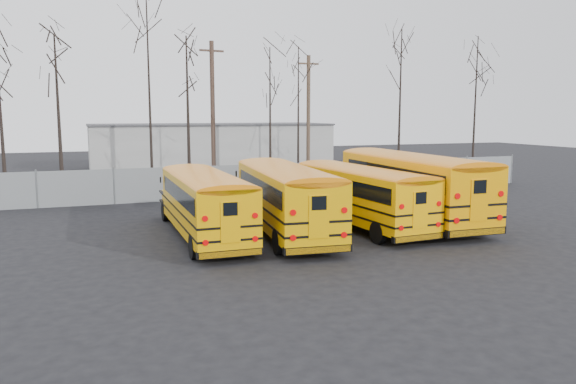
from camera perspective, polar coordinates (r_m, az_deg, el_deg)
name	(u,v)px	position (r m, az deg, el deg)	size (l,w,h in m)	color
ground	(332,237)	(23.50, 4.53, -4.56)	(120.00, 120.00, 0.00)	black
fence	(250,181)	(34.44, -3.84, 1.15)	(40.00, 0.04, 2.00)	gray
distant_building	(211,146)	(54.16, -7.83, 4.65)	(22.00, 8.00, 4.00)	#B6B6B1
bus_a	(204,199)	(23.10, -8.53, -0.71)	(2.37, 10.00, 2.79)	black
bus_b	(284,193)	(23.65, -0.38, -0.13)	(3.46, 10.87, 2.99)	black
bus_c	(359,191)	(25.34, 7.21, 0.10)	(2.97, 10.14, 2.80)	black
bus_d	(409,181)	(27.26, 12.19, 1.13)	(2.99, 11.81, 3.29)	black
utility_pole_left	(213,112)	(40.76, -7.65, 8.08)	(1.80, 0.42, 10.14)	#463228
utility_pole_right	(308,116)	(44.40, 2.08, 7.74)	(1.70, 0.30, 9.54)	brown
tree_1	(1,123)	(35.10, -27.13, 6.29)	(0.26, 0.26, 9.17)	black
tree_2	(59,118)	(35.99, -22.26, 6.93)	(0.26, 0.26, 9.59)	black
tree_3	(149,92)	(36.67, -13.91, 9.84)	(0.26, 0.26, 12.84)	black
tree_4	(188,115)	(36.87, -10.12, 7.68)	(0.26, 0.26, 9.95)	black
tree_5	(270,119)	(37.60, -1.83, 7.38)	(0.26, 0.26, 9.39)	black
tree_6	(298,117)	(40.12, 1.05, 7.65)	(0.26, 0.26, 9.71)	black
tree_7	(400,105)	(44.36, 11.30, 8.63)	(0.26, 0.26, 11.41)	black
tree_8	(475,110)	(43.97, 18.45, 7.89)	(0.26, 0.26, 10.64)	black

